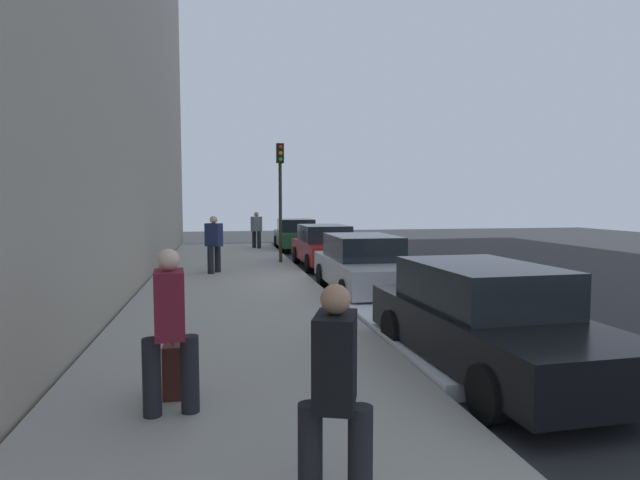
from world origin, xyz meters
name	(u,v)px	position (x,y,z in m)	size (l,w,h in m)	color
ground_plane	(355,289)	(0.00, 0.00, 0.00)	(56.00, 56.00, 0.00)	#28282B
sidewalk	(232,290)	(0.00, -3.30, 0.07)	(28.00, 4.60, 0.15)	#A39E93
lane_stripe_centre	(465,285)	(0.00, 3.20, 0.00)	(28.00, 0.14, 0.01)	gold
snow_bank_curb	(384,328)	(4.72, -0.70, 0.11)	(6.54, 0.56, 0.22)	white
parked_car_green	(296,235)	(-11.36, 0.00, 0.76)	(4.24, 1.94, 1.51)	black
parked_car_red	(325,246)	(-4.82, 0.12, 0.76)	(4.44, 1.94, 1.51)	black
parked_car_silver	(364,265)	(0.80, 0.02, 0.76)	(4.69, 1.92, 1.51)	black
parked_car_black	(486,319)	(7.04, 0.03, 0.76)	(4.67, 2.02, 1.51)	black
pedestrian_burgundy_coat	(170,327)	(8.06, -4.10, 1.09)	(0.50, 0.58, 1.75)	black
pedestrian_navy_coat	(214,243)	(-2.84, -3.80, 1.10)	(0.53, 0.57, 1.78)	black
pedestrian_grey_coat	(256,229)	(-11.24, -1.92, 1.07)	(0.50, 0.55, 1.72)	black
pedestrian_black_coat	(335,391)	(10.05, -2.77, 1.04)	(0.52, 0.53, 1.66)	black
traffic_light_pole	(280,182)	(-5.31, -1.44, 3.07)	(0.35, 0.26, 4.31)	#2D2D19
rolling_suitcase	(173,370)	(7.56, -4.12, 0.46)	(0.34, 0.22, 0.97)	#471E19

